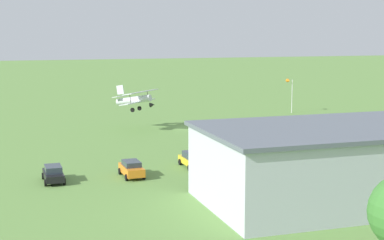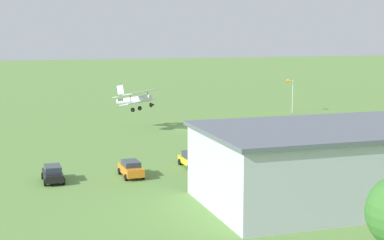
# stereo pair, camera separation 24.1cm
# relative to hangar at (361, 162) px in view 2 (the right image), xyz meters

# --- Properties ---
(ground_plane) EXTENTS (400.00, 400.00, 0.00)m
(ground_plane) POSITION_rel_hangar_xyz_m (3.81, -40.34, -3.26)
(ground_plane) COLOR #608C42
(hangar) EXTENTS (28.38, 14.56, 6.51)m
(hangar) POSITION_rel_hangar_xyz_m (0.00, 0.00, 0.00)
(hangar) COLOR #B7BCC6
(hangar) RESTS_ON ground_plane
(biplane) EXTENTS (7.02, 7.02, 3.74)m
(biplane) POSITION_rel_hangar_xyz_m (12.10, -40.65, 1.23)
(biplane) COLOR silver
(car_yellow) EXTENTS (2.31, 4.51, 1.63)m
(car_yellow) POSITION_rel_hangar_xyz_m (10.75, -15.45, -2.42)
(car_yellow) COLOR gold
(car_yellow) RESTS_ON ground_plane
(car_orange) EXTENTS (2.19, 4.21, 1.61)m
(car_orange) POSITION_rel_hangar_xyz_m (17.76, -13.04, -2.42)
(car_orange) COLOR orange
(car_orange) RESTS_ON ground_plane
(car_black) EXTENTS (2.10, 4.18, 1.59)m
(car_black) POSITION_rel_hangar_xyz_m (25.35, -13.10, -2.44)
(car_black) COLOR black
(car_black) RESTS_ON ground_plane
(person_near_hangar_door) EXTENTS (0.38, 0.38, 1.66)m
(person_near_hangar_door) POSITION_rel_hangar_xyz_m (-2.92, -16.48, -2.44)
(person_near_hangar_door) COLOR #3F3F47
(person_near_hangar_door) RESTS_ON ground_plane
(person_watching_takeoff) EXTENTS (0.45, 0.45, 1.62)m
(person_watching_takeoff) POSITION_rel_hangar_xyz_m (-9.93, -17.18, -2.46)
(person_watching_takeoff) COLOR #B23333
(person_watching_takeoff) RESTS_ON ground_plane
(windsock) EXTENTS (1.13, 1.36, 5.90)m
(windsock) POSITION_rel_hangar_xyz_m (-16.76, -51.03, 1.93)
(windsock) COLOR silver
(windsock) RESTS_ON ground_plane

